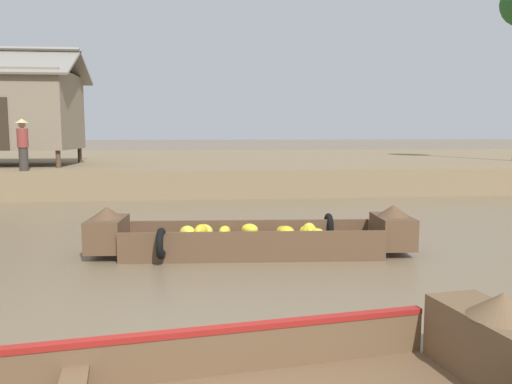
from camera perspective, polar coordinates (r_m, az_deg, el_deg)
The scene contains 5 objects.
ground_plane at distance 13.50m, azimuth -6.93°, elevation -2.51°, with size 300.00×300.00×0.00m, color #726047.
riverbank_strip at distance 26.23m, azimuth -6.42°, elevation 2.97°, with size 160.00×20.00×0.93m, color #7F6B4C.
banana_boat at distance 8.99m, azimuth -0.41°, elevation -5.18°, with size 5.69×1.71×0.87m.
stilt_house_mid_right at distance 20.98m, azimuth -25.61°, elevation 8.42°, with size 4.95×3.96×4.33m.
vendor_person at distance 17.76m, azimuth -24.82°, elevation 5.15°, with size 0.44×0.44×1.66m.
Camera 1 is at (0.28, -3.32, 2.14)m, focal length 35.46 mm.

